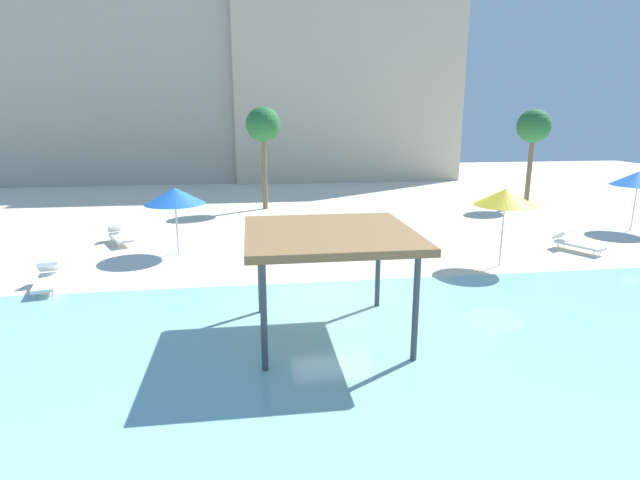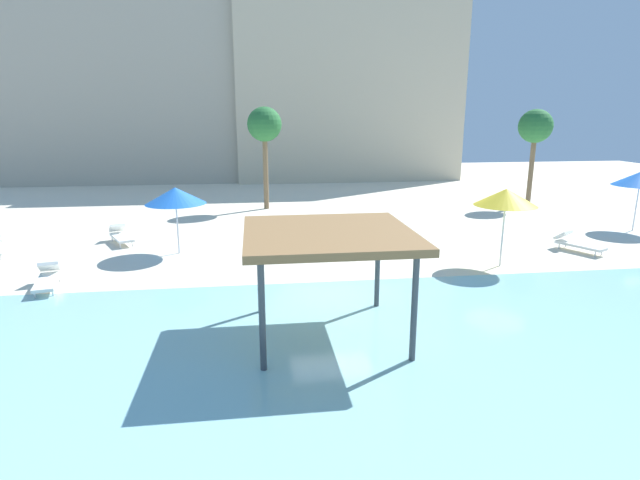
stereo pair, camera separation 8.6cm
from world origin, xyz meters
name	(u,v)px [view 1 (the left image)]	position (x,y,z in m)	size (l,w,h in m)	color
ground_plane	(335,299)	(0.00, 0.00, 0.00)	(80.00, 80.00, 0.00)	beige
lagoon_water	(380,396)	(0.00, -5.25, 0.02)	(44.00, 13.50, 0.04)	#8CC6CC
shade_pavilion	(330,238)	(-0.54, -2.34, 2.45)	(3.92, 3.92, 2.62)	#42474C
beach_umbrella_blue_0	(639,178)	(15.20, 7.02, 2.42)	(2.36, 2.36, 2.74)	silver
beach_umbrella_blue_1	(175,196)	(-5.19, 5.76, 2.26)	(2.28, 2.28, 2.58)	silver
beach_umbrella_yellow_4	(505,197)	(6.39, 2.53, 2.47)	(2.15, 2.15, 2.77)	silver
lounge_chair_1	(575,243)	(10.31, 4.02, 0.33)	(1.39, 1.96, 0.74)	white
lounge_chair_2	(120,235)	(-7.84, 7.74, 0.33)	(1.38, 1.97, 0.74)	white
lounge_chair_3	(47,279)	(-8.65, 2.12, 0.33)	(1.00, 1.98, 0.74)	white
palm_tree_0	(534,128)	(13.82, 13.79, 4.48)	(1.90, 1.90, 5.55)	brown
palm_tree_1	(263,126)	(-1.54, 14.86, 4.60)	(1.90, 1.90, 5.67)	brown
hotel_block_0	(156,84)	(-9.61, 30.08, 7.61)	(23.53, 8.24, 15.22)	#B2A893
hotel_block_1	(343,80)	(5.57, 29.38, 7.98)	(17.86, 8.20, 15.96)	beige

